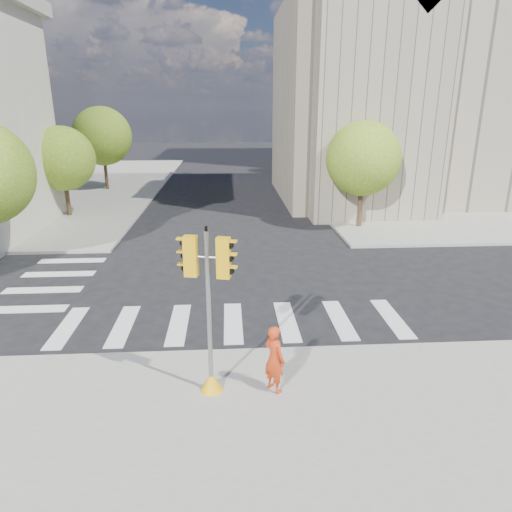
# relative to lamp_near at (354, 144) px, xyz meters

# --- Properties ---
(ground) EXTENTS (160.00, 160.00, 0.00)m
(ground) POSITION_rel_lamp_near_xyz_m (-8.00, -14.00, -4.58)
(ground) COLOR black
(ground) RESTS_ON ground
(sidewalk_far_right) EXTENTS (28.00, 40.00, 0.15)m
(sidewalk_far_right) POSITION_rel_lamp_near_xyz_m (12.00, 12.00, -4.50)
(sidewalk_far_right) COLOR gray
(sidewalk_far_right) RESTS_ON ground
(sidewalk_far_left) EXTENTS (28.00, 40.00, 0.15)m
(sidewalk_far_left) POSITION_rel_lamp_near_xyz_m (-28.00, 12.00, -4.50)
(sidewalk_far_left) COLOR gray
(sidewalk_far_left) RESTS_ON ground
(civic_building) EXTENTS (26.00, 16.00, 19.39)m
(civic_building) POSITION_rel_lamp_near_xyz_m (7.59, 5.12, 2.68)
(civic_building) COLOR gray
(civic_building) RESTS_ON ground
(office_tower) EXTENTS (20.00, 18.00, 30.00)m
(office_tower) POSITION_rel_lamp_near_xyz_m (14.00, 28.00, 10.42)
(office_tower) COLOR #9EA0A3
(office_tower) RESTS_ON ground
(tree_lw_mid) EXTENTS (4.00, 4.00, 5.77)m
(tree_lw_mid) POSITION_rel_lamp_near_xyz_m (-18.50, 0.00, -0.82)
(tree_lw_mid) COLOR #382616
(tree_lw_mid) RESTS_ON ground
(tree_lw_far) EXTENTS (4.80, 4.80, 6.95)m
(tree_lw_far) POSITION_rel_lamp_near_xyz_m (-18.50, 10.00, -0.04)
(tree_lw_far) COLOR #382616
(tree_lw_far) RESTS_ON ground
(tree_re_near) EXTENTS (4.20, 4.20, 6.16)m
(tree_re_near) POSITION_rel_lamp_near_xyz_m (-0.50, -4.00, -0.53)
(tree_re_near) COLOR #382616
(tree_re_near) RESTS_ON ground
(tree_re_mid) EXTENTS (4.60, 4.60, 6.66)m
(tree_re_mid) POSITION_rel_lamp_near_xyz_m (-0.50, 8.00, -0.23)
(tree_re_mid) COLOR #382616
(tree_re_mid) RESTS_ON ground
(tree_re_far) EXTENTS (4.00, 4.00, 5.88)m
(tree_re_far) POSITION_rel_lamp_near_xyz_m (-0.50, 20.00, -0.71)
(tree_re_far) COLOR #382616
(tree_re_far) RESTS_ON ground
(lamp_near) EXTENTS (0.35, 0.18, 8.11)m
(lamp_near) POSITION_rel_lamp_near_xyz_m (0.00, 0.00, 0.00)
(lamp_near) COLOR black
(lamp_near) RESTS_ON sidewalk_far_right
(lamp_far) EXTENTS (0.35, 0.18, 8.11)m
(lamp_far) POSITION_rel_lamp_near_xyz_m (0.00, 14.00, 0.00)
(lamp_far) COLOR black
(lamp_far) RESTS_ON sidewalk_far_right
(traffic_signal) EXTENTS (1.08, 0.56, 4.18)m
(traffic_signal) POSITION_rel_lamp_near_xyz_m (-8.69, -19.99, -2.67)
(traffic_signal) COLOR #E9A80C
(traffic_signal) RESTS_ON sidewalk_near
(photographer) EXTENTS (0.71, 0.76, 1.73)m
(photographer) POSITION_rel_lamp_near_xyz_m (-7.14, -20.06, -3.56)
(photographer) COLOR red
(photographer) RESTS_ON sidewalk_near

